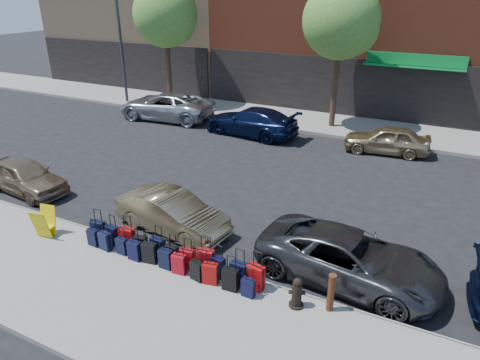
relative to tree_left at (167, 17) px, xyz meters
The scene contains 39 objects.
ground 14.72m from the tree_left, 43.94° to the right, with size 120.00×120.00×0.00m, color black.
sidewalk_near 19.54m from the tree_left, 58.36° to the right, with size 60.00×4.00×0.15m, color gray.
sidewalk_far 11.22m from the tree_left, ahead, with size 60.00×4.00×0.15m, color gray.
curb_near 17.92m from the tree_left, 54.81° to the right, with size 60.00×0.08×0.15m, color gray.
curb_far 11.31m from the tree_left, ahead, with size 60.00×0.08×0.15m, color gray.
tree_left is the anchor object (origin of this frame).
tree_center 10.50m from the tree_left, ahead, with size 3.80×3.80×7.27m.
streetlight 3.11m from the tree_left, 166.61° to the right, with size 2.59×0.18×8.00m.
suitcase_front_0 16.82m from the tree_left, 63.07° to the right, with size 0.44×0.29×1.00m.
suitcase_front_1 17.06m from the tree_left, 61.40° to the right, with size 0.41×0.26×0.94m.
suitcase_front_2 17.28m from the tree_left, 59.72° to the right, with size 0.45×0.28×1.03m.
suitcase_front_3 17.58m from the tree_left, 58.31° to the right, with size 0.39×0.26×0.87m.
suitcase_front_4 17.83m from the tree_left, 56.62° to the right, with size 0.44×0.28×0.99m.
suitcase_front_5 18.13m from the tree_left, 55.33° to the right, with size 0.38×0.23×0.88m.
suitcase_front_6 18.40m from the tree_left, 54.04° to the right, with size 0.39×0.24×0.91m.
suitcase_front_7 18.63m from the tree_left, 52.55° to the right, with size 0.47×0.32×1.05m.
suitcase_front_8 18.89m from the tree_left, 51.64° to the right, with size 0.41×0.28×0.91m.
suitcase_front_9 19.29m from the tree_left, 50.21° to the right, with size 0.42×0.23×1.00m.
suitcase_front_10 19.55m from the tree_left, 49.09° to the right, with size 0.47×0.31×1.05m.
suitcase_back_0 17.12m from the tree_left, 63.28° to the right, with size 0.36×0.23×0.84m.
suitcase_back_1 17.33m from the tree_left, 61.90° to the right, with size 0.39×0.26×0.88m.
suitcase_back_2 17.57m from the tree_left, 60.09° to the right, with size 0.34×0.20×0.79m.
suitcase_back_3 17.85m from the tree_left, 58.75° to the right, with size 0.38×0.23×0.90m.
suitcase_back_4 18.01m from the tree_left, 57.34° to the right, with size 0.42×0.28×0.94m.
suitcase_back_5 18.32m from the tree_left, 55.88° to the right, with size 0.38×0.22×0.89m.
suitcase_back_6 18.58m from the tree_left, 54.75° to the right, with size 0.39×0.25×0.89m.
suitcase_back_7 18.93m from the tree_left, 53.34° to the right, with size 0.39×0.27×0.85m.
suitcase_back_8 19.13m from the tree_left, 52.36° to the right, with size 0.42×0.29×0.93m.
suitcase_back_9 19.46m from the tree_left, 50.97° to the right, with size 0.42×0.26×0.95m.
suitcase_back_10 19.80m from the tree_left, 49.86° to the right, with size 0.34×0.21×0.78m.
fire_hydrant 20.40m from the tree_left, 46.93° to the right, with size 0.40×0.35×0.79m.
bollard 20.71m from the tree_left, 44.96° to the right, with size 0.18×0.18×0.99m.
display_rack 16.65m from the tree_left, 69.07° to the right, with size 0.60×0.65×0.92m.
car_near_0 13.86m from the tree_left, 79.97° to the right, with size 1.48×3.68×1.25m, color #927959.
car_near_1 16.18m from the tree_left, 55.30° to the right, with size 1.32×3.77×1.24m, color #9C8B60.
car_near_2 19.73m from the tree_left, 41.61° to the right, with size 2.20×4.77×1.33m, color #37383A.
car_far_0 5.41m from the tree_left, 62.71° to the right, with size 2.56×5.54×1.54m, color silver.
car_far_1 8.89m from the tree_left, 23.14° to the right, with size 2.00×4.92×1.43m, color #0C1535.
car_far_2 14.65m from the tree_left, 10.61° to the right, with size 1.52×3.78×1.29m, color tan.
Camera 1 is at (6.05, -12.71, 7.06)m, focal length 32.00 mm.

